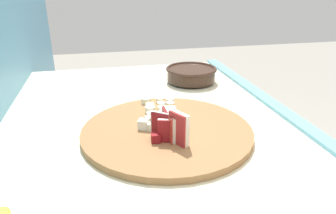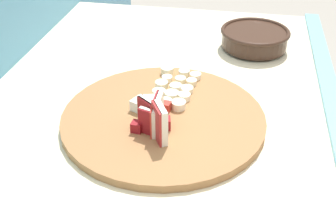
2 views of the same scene
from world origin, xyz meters
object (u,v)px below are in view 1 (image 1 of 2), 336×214
object	(u,v)px
apple_wedge_fan	(170,127)
apple_dice_pile	(157,127)
banana_slice_rows	(161,110)
ceramic_bowl	(191,74)
cutting_board	(167,131)

from	to	relation	value
apple_wedge_fan	apple_dice_pile	world-z (taller)	apple_wedge_fan
banana_slice_rows	apple_wedge_fan	bearing A→B (deg)	176.57
banana_slice_rows	ceramic_bowl	bearing A→B (deg)	-30.31
apple_dice_pile	cutting_board	bearing A→B (deg)	-67.24
apple_dice_pile	ceramic_bowl	bearing A→B (deg)	-26.75
cutting_board	apple_wedge_fan	bearing A→B (deg)	174.56
apple_wedge_fan	ceramic_bowl	size ratio (longest dim) A/B	0.57
apple_wedge_fan	banana_slice_rows	distance (m)	0.14
cutting_board	apple_dice_pile	xyz separation A→B (m)	(-0.01, 0.02, 0.02)
cutting_board	banana_slice_rows	distance (m)	0.09
apple_dice_pile	ceramic_bowl	xyz separation A→B (m)	(0.37, -0.19, 0.00)
apple_wedge_fan	apple_dice_pile	bearing A→B (deg)	23.83
apple_wedge_fan	ceramic_bowl	xyz separation A→B (m)	(0.41, -0.17, -0.02)
apple_wedge_fan	ceramic_bowl	world-z (taller)	apple_wedge_fan
cutting_board	apple_dice_pile	world-z (taller)	apple_dice_pile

